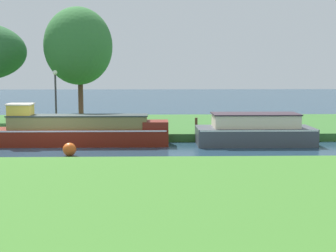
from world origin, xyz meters
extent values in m
plane|color=#203A4E|center=(0.00, 0.00, 0.00)|extent=(120.00, 120.00, 0.00)
cube|color=#366A2B|center=(0.00, 7.00, 0.20)|extent=(72.00, 10.00, 0.40)
cube|color=maroon|center=(1.24, 1.20, 0.40)|extent=(8.25, 1.48, 0.80)
cube|color=white|center=(1.24, 1.20, 0.76)|extent=(8.09, 1.51, 0.07)
cube|color=olive|center=(1.14, 1.20, 1.09)|extent=(6.43, 1.12, 0.59)
cube|color=#2D3735|center=(1.14, 1.20, 1.41)|extent=(6.53, 1.18, 0.06)
cube|color=gold|center=(-1.54, 1.20, 1.65)|extent=(1.06, 0.95, 0.54)
cube|color=beige|center=(-1.54, 1.20, 1.95)|extent=(1.16, 1.01, 0.06)
cube|color=maroon|center=(4.77, 1.20, 0.97)|extent=(1.20, 1.24, 0.35)
cube|color=#43474E|center=(9.49, 1.20, 0.42)|extent=(5.52, 2.14, 0.83)
cube|color=white|center=(9.49, 1.20, 0.79)|extent=(5.41, 2.17, 0.07)
cube|color=beige|center=(9.50, 1.20, 1.13)|extent=(3.98, 1.62, 0.60)
cube|color=#342730|center=(9.50, 1.20, 1.47)|extent=(4.08, 1.71, 0.06)
cylinder|color=brown|center=(0.48, 6.49, 2.03)|extent=(0.29, 0.29, 3.25)
ellipsoid|color=#347336|center=(0.48, 6.03, 4.84)|extent=(3.80, 4.44, 4.32)
cylinder|color=#333338|center=(-0.45, 4.01, 1.83)|extent=(0.10, 0.10, 2.87)
sphere|color=white|center=(-0.45, 4.01, 3.39)|extent=(0.24, 0.24, 0.24)
cylinder|color=#492D20|center=(6.83, 2.75, 0.76)|extent=(0.13, 0.13, 0.73)
sphere|color=#E55919|center=(1.20, -1.65, 0.28)|extent=(0.56, 0.56, 0.56)
camera|label=1|loc=(4.74, -21.69, 3.66)|focal=52.19mm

